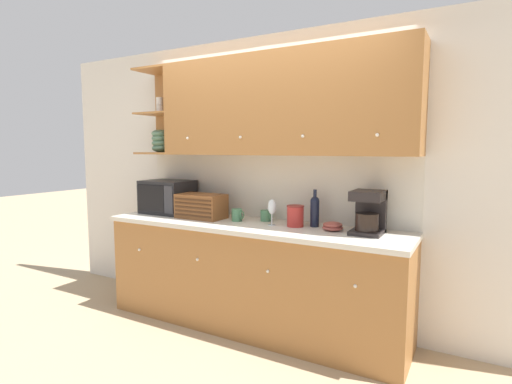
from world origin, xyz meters
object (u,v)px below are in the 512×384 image
Objects in this scene: bread_box at (201,206)px; bowl_stack_on_counter at (333,226)px; mug_blue_second at (266,216)px; wine_bottle at (315,210)px; microwave at (168,197)px; coffee_maker at (369,212)px; storage_canister at (295,216)px; mug at (237,215)px; wine_glass at (272,208)px.

bowl_stack_on_counter is (1.26, 0.05, -0.08)m from bread_box.
mug_blue_second reaches higher than bowl_stack_on_counter.
wine_bottle is (0.48, -0.03, 0.09)m from mug_blue_second.
coffee_maker reaches higher than microwave.
mug_blue_second is 0.61× the size of storage_canister.
bowl_stack_on_counter is at bearing 0.84° from mug.
mug is (0.37, 0.04, -0.06)m from bread_box.
bread_box is 1.42× the size of wine_bottle.
bowl_stack_on_counter is at bearing 2.23° from bread_box.
storage_canister is (0.33, -0.11, 0.04)m from mug_blue_second.
wine_glass is at bearing -5.15° from mug.
wine_glass is (1.22, -0.08, -0.01)m from microwave.
bread_box is at bearing -176.37° from storage_canister.
bread_box is 1.08m from wine_bottle.
mug_blue_second is 0.67m from bowl_stack_on_counter.
wine_bottle reaches higher than storage_canister.
coffee_maker is at bearing 0.05° from microwave.
wine_bottle is at bearing 1.87° from microwave.
coffee_maker is at bearing -5.02° from mug_blue_second.
coffee_maker is (0.60, 0.02, 0.08)m from storage_canister.
coffee_maker is (0.46, -0.05, 0.03)m from wine_bottle.
coffee_maker is (0.27, 0.03, 0.13)m from bowl_stack_on_counter.
microwave is 2.95× the size of bowl_stack_on_counter.
coffee_maker is at bearing 2.31° from storage_canister.
bowl_stack_on_counter is (0.33, -0.01, -0.05)m from storage_canister.
bread_box is 1.34× the size of coffee_maker.
wine_bottle reaches higher than bowl_stack_on_counter.
mug is at bearing 174.85° from wine_glass.
microwave is at bearing 178.94° from bowl_stack_on_counter.
storage_canister is 0.53× the size of coffee_maker.
wine_glass is (0.74, 0.00, 0.04)m from bread_box.
wine_bottle is 0.23m from bowl_stack_on_counter.
microwave is 0.49m from bread_box.
coffee_maker reaches higher than mug_blue_second.
bread_box is at bearing -177.77° from bowl_stack_on_counter.
bread_box is at bearing -174.48° from mug.
bread_box is 0.62m from mug_blue_second.
mug is at bearing 5.52° from bread_box.
microwave reaches higher than wine_glass.
storage_canister is 0.60m from coffee_maker.
bread_box is at bearing -172.99° from wine_bottle.
wine_glass is 0.71× the size of wine_bottle.
storage_canister is 0.33m from bowl_stack_on_counter.
mug_blue_second is 0.35m from storage_canister.
mug is at bearing -3.03° from microwave.
wine_bottle is at bearing -3.94° from mug_blue_second.
mug is at bearing -179.16° from bowl_stack_on_counter.
mug is (0.85, -0.05, -0.11)m from microwave.
wine_bottle is at bearing 155.75° from bowl_stack_on_counter.
wine_glass reaches higher than mug.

